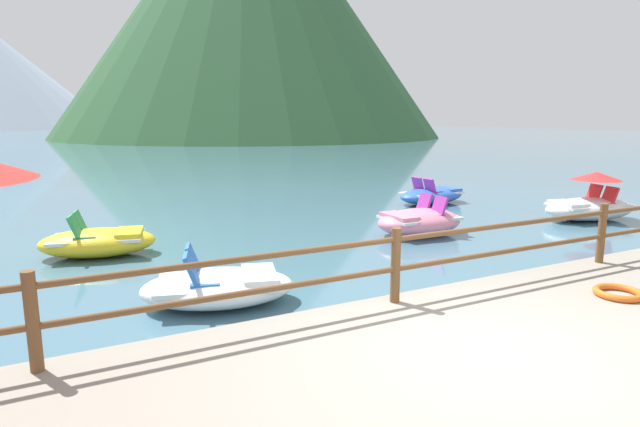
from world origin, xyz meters
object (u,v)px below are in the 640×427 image
Objects in this scene: life_ring at (618,293)px; pedal_boat_1 at (98,241)px; pedal_boat_2 at (419,221)px; pedal_boat_4 at (590,204)px; pedal_boat_3 at (219,286)px; pedal_boat_0 at (432,195)px.

life_ring is 0.26× the size of pedal_boat_1.
pedal_boat_4 is at bearing -7.42° from pedal_boat_2.
pedal_boat_2 is at bearing 172.58° from pedal_boat_4.
pedal_boat_3 is 10.66m from pedal_boat_4.
pedal_boat_3 is at bearing -156.81° from pedal_boat_2.
pedal_boat_1 is (-9.88, -2.02, 0.02)m from pedal_boat_0.
pedal_boat_4 is (11.85, -2.02, 0.14)m from pedal_boat_1.
life_ring is 0.25× the size of pedal_boat_0.
pedal_boat_2 is 0.76× the size of pedal_boat_4.
pedal_boat_0 is at bearing 11.53° from pedal_boat_1.
pedal_boat_2 is at bearing 23.19° from pedal_boat_3.
pedal_boat_4 is at bearing -64.03° from pedal_boat_0.
life_ring is at bearing -115.17° from pedal_boat_0.
pedal_boat_4 is (5.09, -0.66, 0.11)m from pedal_boat_2.
pedal_boat_2 is (1.04, 5.49, -0.13)m from life_ring.
pedal_boat_0 is 1.00× the size of pedal_boat_3.
pedal_boat_2 is 0.85× the size of pedal_boat_3.
pedal_boat_0 reaches higher than life_ring.
pedal_boat_3 reaches higher than life_ring.
pedal_boat_3 is at bearing -171.00° from pedal_boat_4.
pedal_boat_2 is at bearing -132.74° from pedal_boat_0.
pedal_boat_1 is at bearing -168.47° from pedal_boat_0.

